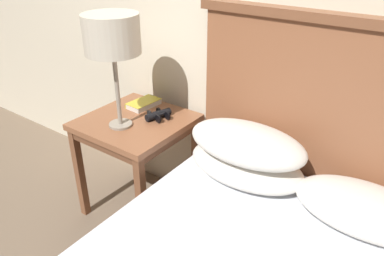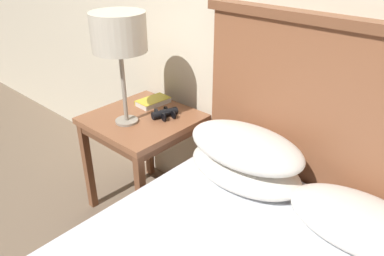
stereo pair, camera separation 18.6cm
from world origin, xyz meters
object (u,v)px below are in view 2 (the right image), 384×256
at_px(table_lamp, 119,34).
at_px(book_on_nightstand, 153,101).
at_px(binoculars_pair, 165,113).
at_px(nightstand, 143,129).

relative_size(table_lamp, book_on_nightstand, 2.91).
height_order(table_lamp, binoculars_pair, table_lamp).
bearing_deg(binoculars_pair, book_on_nightstand, 157.60).
bearing_deg(book_on_nightstand, nightstand, -62.76).
relative_size(book_on_nightstand, binoculars_pair, 1.28).
xyz_separation_m(nightstand, binoculars_pair, (0.10, 0.09, 0.11)).
height_order(nightstand, table_lamp, table_lamp).
bearing_deg(nightstand, table_lamp, -96.44).
height_order(table_lamp, book_on_nightstand, table_lamp).
bearing_deg(table_lamp, nightstand, 83.56).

